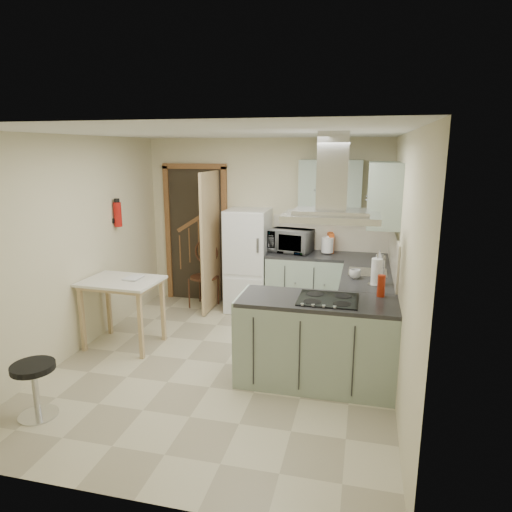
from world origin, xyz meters
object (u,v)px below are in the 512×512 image
(fridge, at_px, (248,260))
(peninsula, at_px, (316,342))
(drop_leaf_table, at_px, (124,313))
(extractor_hood, at_px, (331,217))
(stool, at_px, (36,390))
(microwave, at_px, (291,241))
(bentwood_chair, at_px, (204,277))

(fridge, relative_size, peninsula, 0.97)
(drop_leaf_table, bearing_deg, peninsula, -6.77)
(extractor_hood, xyz_separation_m, drop_leaf_table, (-2.46, 0.37, -1.30))
(extractor_hood, bearing_deg, stool, -154.22)
(drop_leaf_table, relative_size, microwave, 1.51)
(fridge, distance_m, drop_leaf_table, 2.00)
(fridge, bearing_deg, peninsula, -58.26)
(extractor_hood, distance_m, bentwood_chair, 3.07)
(drop_leaf_table, xyz_separation_m, bentwood_chair, (0.45, 1.57, 0.04))
(bentwood_chair, bearing_deg, fridge, 11.56)
(microwave, bearing_deg, bentwood_chair, -163.81)
(fridge, relative_size, microwave, 2.56)
(peninsula, xyz_separation_m, bentwood_chair, (-1.91, 1.94, 0.01))
(microwave, bearing_deg, extractor_hood, -58.50)
(fridge, relative_size, bentwood_chair, 1.64)
(fridge, height_order, drop_leaf_table, fridge)
(peninsula, height_order, drop_leaf_table, peninsula)
(drop_leaf_table, bearing_deg, microwave, 45.58)
(peninsula, relative_size, bentwood_chair, 1.70)
(drop_leaf_table, bearing_deg, bentwood_chair, 76.18)
(fridge, height_order, extractor_hood, extractor_hood)
(extractor_hood, bearing_deg, bentwood_chair, 135.96)
(bentwood_chair, height_order, stool, bentwood_chair)
(microwave, bearing_deg, stool, -106.24)
(peninsula, bearing_deg, extractor_hood, 0.00)
(peninsula, relative_size, drop_leaf_table, 1.75)
(stool, bearing_deg, peninsula, 26.72)
(extractor_hood, bearing_deg, fridge, 123.79)
(extractor_hood, height_order, microwave, extractor_hood)
(fridge, xyz_separation_m, drop_leaf_table, (-1.14, -1.61, -0.33))
(extractor_hood, relative_size, stool, 1.78)
(peninsula, bearing_deg, fridge, 121.74)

